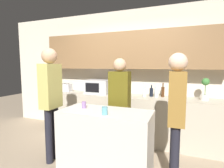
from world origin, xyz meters
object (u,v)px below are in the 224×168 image
at_px(toaster, 66,88).
at_px(cup_0, 105,111).
at_px(microwave, 98,87).
at_px(bottle_1, 151,92).
at_px(bottle_0, 144,92).
at_px(person_left, 51,94).
at_px(bottle_2, 156,92).
at_px(person_right, 176,109).
at_px(potted_plant, 205,89).
at_px(cup_1, 84,105).
at_px(bottle_3, 163,92).
at_px(person_center, 120,98).

relative_size(toaster, cup_0, 2.51).
distance_m(microwave, bottle_1, 1.14).
distance_m(bottle_0, person_left, 1.74).
relative_size(bottle_2, person_right, 0.16).
height_order(bottle_2, cup_0, bottle_2).
relative_size(microwave, toaster, 2.00).
bearing_deg(cup_0, person_left, 171.00).
distance_m(microwave, potted_plant, 2.08).
relative_size(cup_1, person_left, 0.06).
xyz_separation_m(bottle_2, bottle_3, (0.11, 0.08, -0.00)).
distance_m(bottle_1, person_right, 1.34).
height_order(cup_1, person_right, person_right).
bearing_deg(potted_plant, person_left, -150.88).
distance_m(toaster, person_center, 1.73).
xyz_separation_m(bottle_3, person_right, (0.27, -1.27, -0.02)).
bearing_deg(bottle_0, person_left, -134.56).
distance_m(bottle_2, cup_1, 1.50).
distance_m(potted_plant, cup_0, 1.93).
bearing_deg(person_center, cup_0, 95.67).
bearing_deg(bottle_1, potted_plant, -3.06).
bearing_deg(microwave, bottle_1, 2.59).
bearing_deg(toaster, potted_plant, -0.00).
bearing_deg(bottle_3, cup_0, -110.97).
distance_m(cup_0, person_left, 1.00).
relative_size(potted_plant, bottle_3, 1.44).
bearing_deg(cup_1, bottle_1, 58.27).
xyz_separation_m(bottle_0, bottle_1, (0.12, 0.08, -0.01)).
bearing_deg(person_left, toaster, -154.20).
height_order(microwave, cup_1, microwave).
height_order(bottle_2, person_center, person_center).
bearing_deg(toaster, person_left, -62.88).
height_order(cup_0, person_right, person_right).
distance_m(bottle_3, cup_0, 1.61).
bearing_deg(microwave, person_left, -99.08).
height_order(person_center, person_right, person_right).
relative_size(person_left, person_right, 1.07).
distance_m(potted_plant, bottle_1, 0.94).
height_order(microwave, cup_0, microwave).
distance_m(toaster, potted_plant, 2.93).
height_order(microwave, person_center, person_center).
bearing_deg(cup_0, toaster, 138.89).
distance_m(bottle_1, bottle_2, 0.12).
bearing_deg(bottle_3, toaster, -178.03).
bearing_deg(microwave, person_center, -43.45).
distance_m(cup_1, person_center, 0.65).
bearing_deg(microwave, person_right, -36.22).
distance_m(microwave, cup_0, 1.63).
relative_size(bottle_1, cup_1, 2.32).
distance_m(potted_plant, bottle_3, 0.73).
height_order(bottle_3, person_center, person_center).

